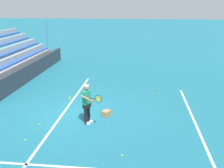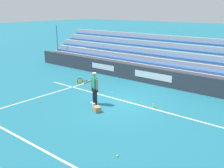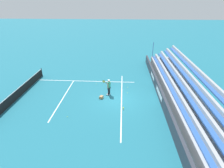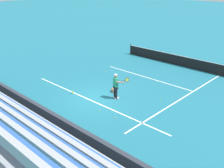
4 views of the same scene
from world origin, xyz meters
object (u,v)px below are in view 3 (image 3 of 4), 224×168
at_px(tennis_ball_on_baseline, 96,84).
at_px(water_bottle, 123,108).
at_px(tennis_player, 109,87).
at_px(tennis_ball_by_box, 128,87).
at_px(tennis_ball_far_left, 67,117).
at_px(ball_box_cardboard, 101,97).
at_px(tennis_ball_far_right, 128,93).
at_px(tennis_net, 19,92).

height_order(tennis_ball_on_baseline, water_bottle, water_bottle).
distance_m(tennis_player, tennis_ball_by_box, 2.85).
bearing_deg(water_bottle, tennis_ball_far_left, 106.63).
height_order(tennis_player, tennis_ball_by_box, tennis_player).
relative_size(ball_box_cardboard, tennis_ball_by_box, 6.06).
bearing_deg(tennis_ball_by_box, tennis_ball_far_right, 178.51).
bearing_deg(tennis_ball_by_box, tennis_player, 131.46).
relative_size(tennis_ball_by_box, tennis_ball_far_left, 1.00).
distance_m(tennis_ball_far_right, tennis_ball_far_left, 6.97).
bearing_deg(ball_box_cardboard, tennis_ball_far_right, -65.00).
height_order(tennis_player, ball_box_cardboard, tennis_player).
distance_m(water_bottle, tennis_net, 10.90).
height_order(tennis_ball_by_box, water_bottle, water_bottle).
height_order(ball_box_cardboard, tennis_ball_by_box, ball_box_cardboard).
xyz_separation_m(tennis_player, water_bottle, (-2.69, -1.54, -0.78)).
bearing_deg(water_bottle, tennis_player, 29.73).
height_order(tennis_ball_on_baseline, tennis_net, tennis_net).
xyz_separation_m(tennis_ball_far_right, tennis_ball_on_baseline, (2.00, 3.67, 0.00)).
height_order(tennis_player, tennis_ball_on_baseline, tennis_player).
xyz_separation_m(tennis_ball_far_left, tennis_net, (3.26, 5.93, 0.46)).
xyz_separation_m(ball_box_cardboard, tennis_ball_far_right, (1.26, -2.70, -0.10)).
bearing_deg(tennis_ball_far_right, tennis_ball_far_left, 130.97).
distance_m(tennis_ball_far_right, tennis_ball_on_baseline, 4.18).
height_order(tennis_player, tennis_ball_far_left, tennis_player).
distance_m(tennis_player, tennis_ball_far_right, 2.22).
relative_size(tennis_ball_far_right, tennis_ball_far_left, 1.00).
bearing_deg(tennis_player, water_bottle, -150.27).
relative_size(tennis_ball_far_right, tennis_net, 0.01).
distance_m(tennis_ball_on_baseline, tennis_ball_far_left, 6.76).
height_order(tennis_ball_by_box, tennis_ball_far_left, same).
bearing_deg(tennis_ball_by_box, tennis_ball_far_left, 138.18).
xyz_separation_m(tennis_ball_far_right, tennis_net, (-1.31, 11.20, 0.46)).
bearing_deg(tennis_ball_far_left, water_bottle, -73.37).
xyz_separation_m(tennis_ball_far_right, tennis_ball_by_box, (1.35, -0.04, 0.00)).
xyz_separation_m(tennis_ball_by_box, tennis_net, (-2.67, 11.23, 0.46)).
relative_size(tennis_ball_on_baseline, tennis_ball_far_left, 1.00).
height_order(tennis_ball_far_left, tennis_net, tennis_net).
bearing_deg(tennis_player, tennis_net, 95.40).
bearing_deg(tennis_player, tennis_ball_on_baseline, 34.37).
distance_m(tennis_player, water_bottle, 3.20).
xyz_separation_m(tennis_player, ball_box_cardboard, (-0.82, 0.70, -0.76)).
bearing_deg(tennis_ball_on_baseline, tennis_player, -145.63).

